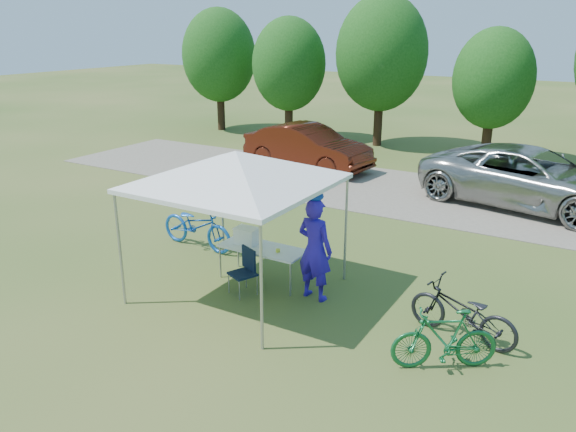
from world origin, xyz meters
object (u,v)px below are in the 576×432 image
at_px(sedan, 308,147).
at_px(bike_green, 444,339).
at_px(folding_table, 262,249).
at_px(cooler, 247,236).
at_px(bike_dark, 462,312).
at_px(folding_chair, 246,267).
at_px(cyclist, 315,249).
at_px(minivan, 530,178).
at_px(bike_blue, 197,226).

bearing_deg(sedan, bike_green, -134.99).
bearing_deg(folding_table, cooler, -180.00).
xyz_separation_m(folding_table, sedan, (-3.70, 8.57, 0.12)).
bearing_deg(bike_dark, folding_chair, -74.53).
distance_m(folding_table, cyclist, 1.27).
bearing_deg(bike_green, minivan, 148.25).
height_order(bike_dark, sedan, sedan).
bearing_deg(cooler, bike_blue, 158.78).
distance_m(folding_chair, sedan, 9.88).
bearing_deg(bike_blue, minivan, -36.81).
height_order(bike_blue, minivan, minivan).
distance_m(bike_blue, bike_green, 6.48).
xyz_separation_m(folding_table, cooler, (-0.37, -0.00, 0.21)).
distance_m(cyclist, sedan, 10.00).
distance_m(folding_table, folding_chair, 0.61).
bearing_deg(bike_dark, cooler, -82.71).
bearing_deg(minivan, folding_chair, 167.52).
bearing_deg(folding_chair, minivan, 89.66).
distance_m(folding_chair, cyclist, 1.39).
xyz_separation_m(cyclist, bike_blue, (-3.48, 0.86, -0.45)).
relative_size(cyclist, minivan, 0.33).
distance_m(folding_table, bike_blue, 2.37).
height_order(folding_chair, cyclist, cyclist).
height_order(folding_table, bike_dark, bike_dark).
bearing_deg(folding_chair, cyclist, 43.92).
xyz_separation_m(bike_green, bike_dark, (0.02, 0.95, 0.00)).
bearing_deg(sedan, minivan, -88.80).
bearing_deg(minivan, bike_dark, -166.95).
relative_size(bike_blue, minivan, 0.34).
bearing_deg(cyclist, bike_dark, -175.11).
height_order(bike_dark, minivan, minivan).
height_order(cooler, sedan, sedan).
height_order(cooler, bike_blue, same).
height_order(minivan, sedan, minivan).
bearing_deg(cooler, cyclist, -4.63).
bearing_deg(bike_green, folding_chair, -131.42).
height_order(bike_green, bike_dark, bike_dark).
bearing_deg(minivan, folding_table, 165.95).
distance_m(cyclist, bike_green, 2.94).
relative_size(cooler, cyclist, 0.24).
xyz_separation_m(folding_table, bike_dark, (3.96, -0.21, -0.19)).
relative_size(bike_dark, sedan, 0.39).
height_order(folding_chair, bike_dark, bike_dark).
bearing_deg(minivan, cyclist, 173.98).
distance_m(folding_table, bike_green, 4.11).
relative_size(folding_table, bike_blue, 0.87).
height_order(cyclist, bike_blue, cyclist).
xyz_separation_m(folding_chair, minivan, (3.73, 8.41, 0.33)).
bearing_deg(minivan, sedan, 95.73).
height_order(folding_chair, bike_green, bike_green).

